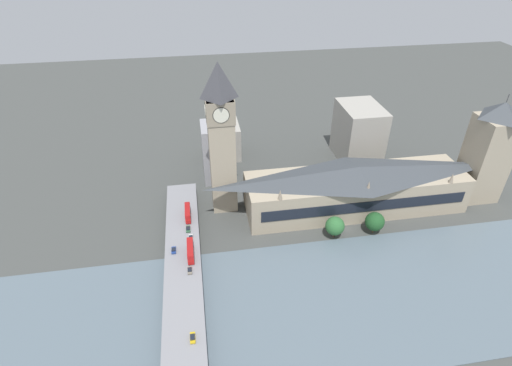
{
  "coord_description": "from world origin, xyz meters",
  "views": [
    {
      "loc": [
        -135.9,
        66.89,
        123.16
      ],
      "look_at": [
        21.2,
        41.19,
        16.92
      ],
      "focal_mm": 28.0,
      "sensor_mm": 36.0,
      "label": 1
    }
  ],
  "objects_px": {
    "car_southbound_extra": "(188,229)",
    "double_decker_bus_mid": "(190,251)",
    "car_southbound_lead": "(193,338)",
    "road_bridge": "(184,312)",
    "car_northbound_lead": "(191,238)",
    "double_decker_bus_lead": "(188,213)",
    "car_northbound_tail": "(190,270)",
    "clock_tower": "(221,136)",
    "car_northbound_mid": "(174,250)",
    "victoria_tower": "(488,152)",
    "parliament_hall": "(356,188)"
  },
  "relations": [
    {
      "from": "car_northbound_lead",
      "to": "car_northbound_tail",
      "type": "height_order",
      "value": "car_northbound_tail"
    },
    {
      "from": "double_decker_bus_lead",
      "to": "car_southbound_extra",
      "type": "relative_size",
      "value": 2.53
    },
    {
      "from": "road_bridge",
      "to": "car_northbound_lead",
      "type": "height_order",
      "value": "car_northbound_lead"
    },
    {
      "from": "double_decker_bus_mid",
      "to": "car_southbound_extra",
      "type": "distance_m",
      "value": 16.82
    },
    {
      "from": "victoria_tower",
      "to": "car_northbound_lead",
      "type": "distance_m",
      "value": 150.89
    },
    {
      "from": "double_decker_bus_mid",
      "to": "car_southbound_lead",
      "type": "height_order",
      "value": "double_decker_bus_mid"
    },
    {
      "from": "parliament_hall",
      "to": "car_southbound_extra",
      "type": "height_order",
      "value": "parliament_hall"
    },
    {
      "from": "double_decker_bus_lead",
      "to": "car_northbound_mid",
      "type": "distance_m",
      "value": 23.24
    },
    {
      "from": "car_southbound_extra",
      "to": "car_northbound_mid",
      "type": "bearing_deg",
      "value": 154.02
    },
    {
      "from": "double_decker_bus_lead",
      "to": "victoria_tower",
      "type": "bearing_deg",
      "value": -89.28
    },
    {
      "from": "victoria_tower",
      "to": "car_northbound_lead",
      "type": "height_order",
      "value": "victoria_tower"
    },
    {
      "from": "parliament_hall",
      "to": "road_bridge",
      "type": "relative_size",
      "value": 0.66
    },
    {
      "from": "car_northbound_mid",
      "to": "car_southbound_lead",
      "type": "xyz_separation_m",
      "value": [
        -43.8,
        -6.61,
        0.04
      ]
    },
    {
      "from": "double_decker_bus_lead",
      "to": "car_northbound_lead",
      "type": "distance_m",
      "value": 15.84
    },
    {
      "from": "clock_tower",
      "to": "car_southbound_lead",
      "type": "xyz_separation_m",
      "value": [
        -80.02,
        18.38,
        -33.32
      ]
    },
    {
      "from": "double_decker_bus_mid",
      "to": "car_northbound_mid",
      "type": "height_order",
      "value": "double_decker_bus_mid"
    },
    {
      "from": "car_southbound_lead",
      "to": "road_bridge",
      "type": "bearing_deg",
      "value": 13.34
    },
    {
      "from": "double_decker_bus_mid",
      "to": "car_southbound_lead",
      "type": "distance_m",
      "value": 40.16
    },
    {
      "from": "clock_tower",
      "to": "car_northbound_lead",
      "type": "xyz_separation_m",
      "value": [
        -29.7,
        17.56,
        -33.35
      ]
    },
    {
      "from": "road_bridge",
      "to": "car_northbound_mid",
      "type": "xyz_separation_m",
      "value": [
        31.16,
        3.61,
        1.7
      ]
    },
    {
      "from": "clock_tower",
      "to": "car_southbound_extra",
      "type": "distance_m",
      "value": 44.77
    },
    {
      "from": "clock_tower",
      "to": "car_northbound_mid",
      "type": "relative_size",
      "value": 18.59
    },
    {
      "from": "clock_tower",
      "to": "double_decker_bus_mid",
      "type": "height_order",
      "value": "clock_tower"
    },
    {
      "from": "road_bridge",
      "to": "car_southbound_extra",
      "type": "height_order",
      "value": "car_southbound_extra"
    },
    {
      "from": "road_bridge",
      "to": "car_southbound_lead",
      "type": "relative_size",
      "value": 39.27
    },
    {
      "from": "parliament_hall",
      "to": "double_decker_bus_lead",
      "type": "xyz_separation_m",
      "value": [
        -1.81,
        82.62,
        -3.62
      ]
    },
    {
      "from": "double_decker_bus_lead",
      "to": "car_southbound_lead",
      "type": "relative_size",
      "value": 2.66
    },
    {
      "from": "car_northbound_lead",
      "to": "road_bridge",
      "type": "bearing_deg",
      "value": 174.21
    },
    {
      "from": "clock_tower",
      "to": "car_southbound_extra",
      "type": "bearing_deg",
      "value": 141.24
    },
    {
      "from": "car_southbound_lead",
      "to": "double_decker_bus_mid",
      "type": "bearing_deg",
      "value": -0.69
    },
    {
      "from": "clock_tower",
      "to": "car_southbound_lead",
      "type": "bearing_deg",
      "value": 167.06
    },
    {
      "from": "car_northbound_lead",
      "to": "car_southbound_lead",
      "type": "relative_size",
      "value": 1.13
    },
    {
      "from": "victoria_tower",
      "to": "car_northbound_tail",
      "type": "distance_m",
      "value": 155.29
    },
    {
      "from": "car_southbound_extra",
      "to": "double_decker_bus_mid",
      "type": "bearing_deg",
      "value": -177.34
    },
    {
      "from": "double_decker_bus_mid",
      "to": "car_northbound_mid",
      "type": "distance_m",
      "value": 8.26
    },
    {
      "from": "parliament_hall",
      "to": "double_decker_bus_mid",
      "type": "relative_size",
      "value": 9.08
    },
    {
      "from": "clock_tower",
      "to": "car_northbound_tail",
      "type": "bearing_deg",
      "value": 159.24
    },
    {
      "from": "double_decker_bus_mid",
      "to": "car_southbound_extra",
      "type": "xyz_separation_m",
      "value": [
        16.66,
        0.77,
        -2.12
      ]
    },
    {
      "from": "clock_tower",
      "to": "car_southbound_lead",
      "type": "distance_m",
      "value": 88.61
    },
    {
      "from": "car_northbound_lead",
      "to": "car_southbound_lead",
      "type": "distance_m",
      "value": 50.33
    },
    {
      "from": "parliament_hall",
      "to": "victoria_tower",
      "type": "relative_size",
      "value": 1.92
    },
    {
      "from": "car_northbound_mid",
      "to": "car_northbound_tail",
      "type": "bearing_deg",
      "value": -153.22
    },
    {
      "from": "road_bridge",
      "to": "car_southbound_extra",
      "type": "xyz_separation_m",
      "value": [
        44.13,
        -2.71,
        1.66
      ]
    },
    {
      "from": "victoria_tower",
      "to": "car_northbound_mid",
      "type": "relative_size",
      "value": 14.17
    },
    {
      "from": "double_decker_bus_lead",
      "to": "car_southbound_lead",
      "type": "bearing_deg",
      "value": -179.93
    },
    {
      "from": "double_decker_bus_mid",
      "to": "car_northbound_mid",
      "type": "bearing_deg",
      "value": 62.5
    },
    {
      "from": "double_decker_bus_lead",
      "to": "car_northbound_tail",
      "type": "bearing_deg",
      "value": 179.84
    },
    {
      "from": "parliament_hall",
      "to": "road_bridge",
      "type": "height_order",
      "value": "parliament_hall"
    },
    {
      "from": "double_decker_bus_lead",
      "to": "car_northbound_tail",
      "type": "height_order",
      "value": "double_decker_bus_lead"
    },
    {
      "from": "parliament_hall",
      "to": "car_southbound_lead",
      "type": "bearing_deg",
      "value": 129.41
    }
  ]
}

